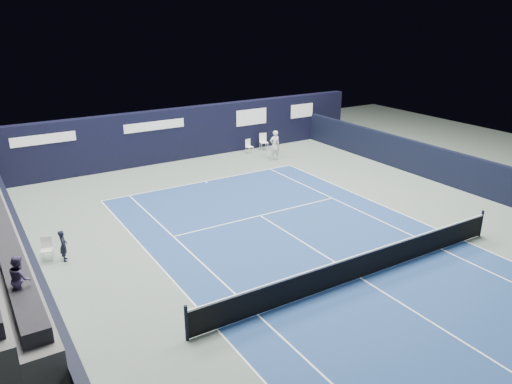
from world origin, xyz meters
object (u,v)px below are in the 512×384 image
(folding_chair_back_a, at_px, (249,145))
(tennis_net, at_px, (362,265))
(line_judge_chair, at_px, (47,247))
(tennis_player, at_px, (275,145))
(folding_chair_back_b, at_px, (263,140))

(folding_chair_back_a, bearing_deg, tennis_net, -115.83)
(line_judge_chair, height_order, tennis_player, tennis_player)
(folding_chair_back_a, height_order, tennis_net, tennis_net)
(folding_chair_back_a, relative_size, tennis_player, 0.49)
(folding_chair_back_b, distance_m, tennis_net, 16.79)
(folding_chair_back_a, xyz_separation_m, line_judge_chair, (-13.59, -8.46, 0.01))
(folding_chair_back_a, xyz_separation_m, tennis_player, (0.59, -2.07, 0.39))
(folding_chair_back_a, relative_size, line_judge_chair, 0.99)
(folding_chair_back_b, height_order, line_judge_chair, folding_chair_back_b)
(folding_chair_back_a, xyz_separation_m, folding_chair_back_b, (1.23, 0.20, 0.11))
(folding_chair_back_a, distance_m, line_judge_chair, 16.01)
(line_judge_chair, xyz_separation_m, tennis_net, (8.75, -7.00, 0.00))
(folding_chair_back_b, bearing_deg, tennis_player, -91.41)
(line_judge_chair, distance_m, tennis_net, 11.20)
(folding_chair_back_b, xyz_separation_m, line_judge_chair, (-14.82, -8.66, -0.10))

